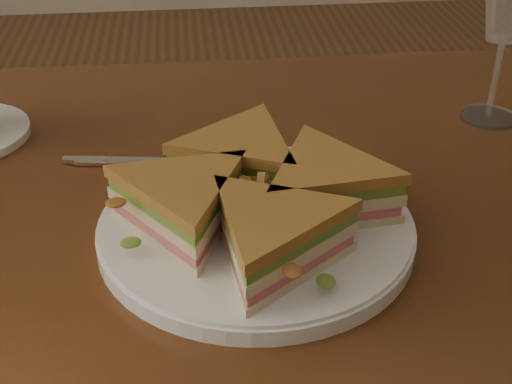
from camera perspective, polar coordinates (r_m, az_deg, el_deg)
The scene contains 6 objects.
table at distance 0.79m, azimuth -0.39°, elevation -7.06°, with size 1.20×0.80×0.75m.
plate at distance 0.69m, azimuth 0.00°, elevation -2.97°, with size 0.30×0.30×0.02m, color white.
sandwich_wedges at distance 0.66m, azimuth 0.00°, elevation -0.36°, with size 0.31×0.31×0.06m.
crisps_mound at distance 0.67m, azimuth 0.00°, elevation -0.65°, with size 0.09×0.09×0.05m, color #BF5D18, non-canonical shape.
spoon at distance 0.78m, azimuth -2.98°, elevation 1.49°, with size 0.18×0.06×0.01m.
knife at distance 0.81m, azimuth -8.42°, elevation 2.34°, with size 0.21×0.04×0.00m.
Camera 1 is at (-0.06, -0.61, 1.15)m, focal length 50.00 mm.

